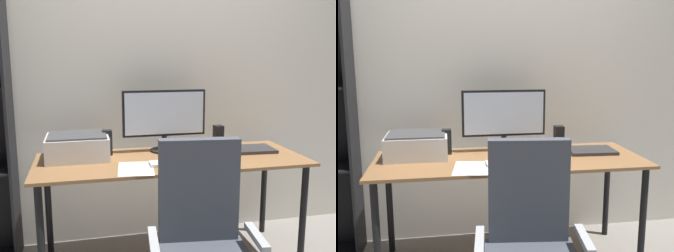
% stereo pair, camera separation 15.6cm
% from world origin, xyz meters
% --- Properties ---
extents(back_wall, '(6.40, 0.10, 2.60)m').
position_xyz_m(back_wall, '(0.00, 0.51, 1.30)').
color(back_wall, silver).
rests_on(back_wall, ground).
extents(desk, '(1.77, 0.68, 0.74)m').
position_xyz_m(desk, '(0.00, 0.00, 0.66)').
color(desk, olive).
rests_on(desk, ground).
extents(monitor, '(0.59, 0.20, 0.43)m').
position_xyz_m(monitor, '(-0.01, 0.20, 0.99)').
color(monitor, black).
rests_on(monitor, desk).
extents(keyboard, '(0.29, 0.11, 0.02)m').
position_xyz_m(keyboard, '(-0.03, -0.15, 0.75)').
color(keyboard, silver).
rests_on(keyboard, desk).
extents(mouse, '(0.06, 0.10, 0.03)m').
position_xyz_m(mouse, '(0.17, -0.13, 0.76)').
color(mouse, black).
rests_on(mouse, desk).
extents(coffee_mug, '(0.10, 0.08, 0.09)m').
position_xyz_m(coffee_mug, '(0.05, 0.04, 0.78)').
color(coffee_mug, black).
rests_on(coffee_mug, desk).
extents(laptop, '(0.33, 0.25, 0.02)m').
position_xyz_m(laptop, '(0.59, 0.07, 0.75)').
color(laptop, '#2D2D30').
rests_on(laptop, desk).
extents(speaker_left, '(0.06, 0.07, 0.17)m').
position_xyz_m(speaker_left, '(-0.41, 0.19, 0.82)').
color(speaker_left, black).
rests_on(speaker_left, desk).
extents(speaker_right, '(0.06, 0.07, 0.17)m').
position_xyz_m(speaker_right, '(0.39, 0.19, 0.82)').
color(speaker_right, black).
rests_on(speaker_right, desk).
extents(printer, '(0.40, 0.34, 0.16)m').
position_xyz_m(printer, '(-0.60, 0.14, 0.82)').
color(printer, silver).
rests_on(printer, desk).
extents(paper_sheet, '(0.25, 0.32, 0.00)m').
position_xyz_m(paper_sheet, '(-0.27, -0.19, 0.74)').
color(paper_sheet, white).
rests_on(paper_sheet, desk).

